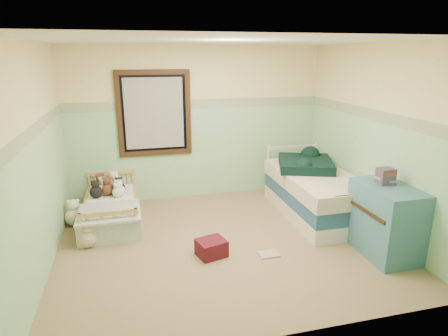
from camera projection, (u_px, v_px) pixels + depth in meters
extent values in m
cube|color=olive|center=(224.00, 243.00, 4.99)|extent=(4.20, 3.60, 0.02)
cube|color=silver|center=(224.00, 40.00, 4.26)|extent=(4.20, 3.60, 0.02)
cube|color=#F1E29A|center=(198.00, 124.00, 6.30)|extent=(4.20, 0.04, 2.50)
cube|color=#F1E29A|center=(281.00, 203.00, 2.95)|extent=(4.20, 0.04, 2.50)
cube|color=#F1E29A|center=(37.00, 161.00, 4.13)|extent=(0.04, 3.60, 2.50)
cube|color=#F1E29A|center=(376.00, 140.00, 5.12)|extent=(0.04, 3.60, 2.50)
cube|color=#85CC8C|center=(198.00, 153.00, 6.43)|extent=(4.20, 0.01, 1.50)
cube|color=#3A6142|center=(197.00, 104.00, 6.19)|extent=(4.20, 0.01, 0.15)
cube|color=black|center=(154.00, 114.00, 6.04)|extent=(1.16, 0.06, 1.36)
cube|color=#B7B7B4|center=(154.00, 114.00, 6.05)|extent=(0.92, 0.01, 1.12)
cube|color=tan|center=(112.00, 215.00, 5.60)|extent=(0.75, 1.50, 0.19)
cube|color=white|center=(111.00, 205.00, 5.55)|extent=(0.68, 1.43, 0.12)
cube|color=#6C93CD|center=(109.00, 212.00, 5.10)|extent=(0.81, 0.75, 0.03)
sphere|color=brown|center=(101.00, 185.00, 5.94)|extent=(0.19, 0.19, 0.19)
sphere|color=silver|center=(114.00, 183.00, 5.98)|extent=(0.20, 0.20, 0.20)
sphere|color=beige|center=(104.00, 189.00, 5.74)|extent=(0.19, 0.19, 0.19)
sphere|color=black|center=(119.00, 188.00, 5.80)|extent=(0.18, 0.18, 0.18)
sphere|color=#F3E1C4|center=(74.00, 216.00, 5.45)|extent=(0.26, 0.26, 0.26)
sphere|color=beige|center=(89.00, 239.00, 4.84)|extent=(0.22, 0.22, 0.22)
cube|color=white|center=(315.00, 208.00, 5.80)|extent=(0.93, 1.86, 0.22)
cube|color=navy|center=(316.00, 194.00, 5.73)|extent=(0.93, 1.86, 0.22)
cube|color=beige|center=(317.00, 181.00, 5.67)|extent=(0.97, 1.90, 0.22)
cube|color=black|center=(305.00, 164.00, 5.89)|extent=(1.03, 1.05, 0.14)
cube|color=teal|center=(385.00, 220.00, 4.60)|extent=(0.54, 0.87, 0.87)
cube|color=#57343B|center=(386.00, 176.00, 4.54)|extent=(0.20, 0.15, 0.19)
cube|color=maroon|center=(211.00, 248.00, 4.63)|extent=(0.39, 0.36, 0.20)
cube|color=gold|center=(268.00, 254.00, 4.66)|extent=(0.25, 0.20, 0.02)
sphere|color=brown|center=(107.00, 189.00, 5.73)|extent=(0.20, 0.20, 0.20)
sphere|color=black|center=(96.00, 192.00, 5.63)|extent=(0.19, 0.19, 0.19)
sphere|color=silver|center=(119.00, 191.00, 5.68)|extent=(0.18, 0.18, 0.18)
sphere|color=#F3E1C4|center=(117.00, 186.00, 5.91)|extent=(0.16, 0.16, 0.16)
sphere|color=brown|center=(101.00, 186.00, 5.86)|extent=(0.19, 0.19, 0.19)
sphere|color=#F3E1C4|center=(118.00, 192.00, 5.66)|extent=(0.16, 0.16, 0.16)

